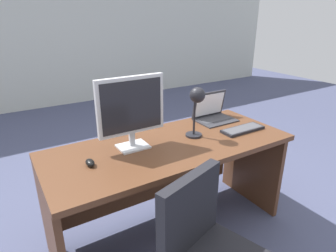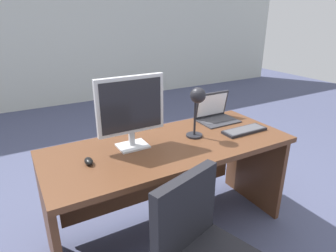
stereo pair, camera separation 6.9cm
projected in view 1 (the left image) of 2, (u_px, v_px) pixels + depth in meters
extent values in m
plane|color=#474C6B|center=(104.00, 155.00, 3.47)|extent=(12.00, 12.00, 0.00)
cube|color=silver|center=(48.00, 25.00, 4.88)|extent=(10.00, 0.10, 2.80)
cube|color=#56331E|center=(171.00, 146.00, 2.02)|extent=(1.72, 0.72, 0.04)
cube|color=#56331E|center=(52.00, 234.00, 1.75)|extent=(0.04, 0.63, 0.71)
cube|color=#56331E|center=(251.00, 163.00, 2.56)|extent=(0.04, 0.63, 0.71)
cube|color=#56331E|center=(153.00, 172.00, 2.36)|extent=(1.51, 0.02, 0.50)
cube|color=#B7BABF|center=(133.00, 146.00, 1.96)|extent=(0.20, 0.16, 0.01)
cube|color=#B7BABF|center=(132.00, 139.00, 1.94)|extent=(0.04, 0.02, 0.10)
cube|color=#B7BABF|center=(131.00, 105.00, 1.85)|extent=(0.46, 0.04, 0.38)
cube|color=black|center=(132.00, 106.00, 1.83)|extent=(0.41, 0.00, 0.33)
cube|color=#2D2D33|center=(216.00, 120.00, 2.43)|extent=(0.32, 0.24, 0.01)
cube|color=#38383D|center=(214.00, 119.00, 2.45)|extent=(0.27, 0.13, 0.00)
cube|color=#2D2D33|center=(209.00, 104.00, 2.47)|extent=(0.32, 0.05, 0.22)
cube|color=white|center=(210.00, 104.00, 2.46)|extent=(0.28, 0.04, 0.19)
cube|color=black|center=(243.00, 129.00, 2.23)|extent=(0.35, 0.12, 0.02)
cube|color=#47474C|center=(243.00, 128.00, 2.22)|extent=(0.33, 0.11, 0.00)
ellipsoid|color=black|center=(90.00, 163.00, 1.72)|extent=(0.05, 0.09, 0.04)
cylinder|color=black|center=(194.00, 135.00, 2.13)|extent=(0.12, 0.12, 0.01)
cylinder|color=black|center=(194.00, 117.00, 2.08)|extent=(0.02, 0.02, 0.26)
sphere|color=black|center=(198.00, 95.00, 2.00)|extent=(0.11, 0.11, 0.11)
cube|color=black|center=(190.00, 211.00, 1.47)|extent=(0.44, 0.19, 0.41)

